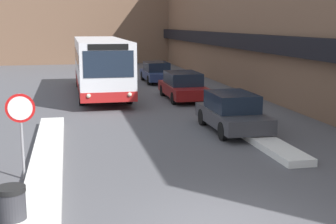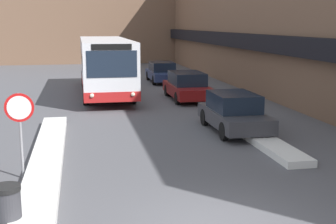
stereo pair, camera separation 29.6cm
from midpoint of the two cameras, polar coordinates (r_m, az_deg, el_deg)
name	(u,v)px [view 2 (the right image)]	position (r m, az deg, el deg)	size (l,w,h in m)	color
building_row_right	(255,7)	(34.81, 10.82, 12.43)	(5.50, 60.00, 10.49)	brown
snow_bank_left	(48,156)	(14.59, -13.89, -5.26)	(0.90, 10.72, 0.29)	silver
snow_bank_right	(259,138)	(16.90, 11.52, -3.07)	(0.90, 6.66, 0.23)	silver
city_bus	(105,64)	(27.55, -7.40, 5.78)	(2.69, 11.68, 3.21)	silver
parked_car_front	(234,112)	(18.09, 8.50, -0.03)	(1.82, 4.20, 1.48)	#38383D
parked_car_middle	(187,86)	(25.52, 2.69, 3.20)	(1.92, 4.70, 1.49)	maroon
parked_car_back	(162,72)	(33.09, -0.48, 4.90)	(1.79, 4.44, 1.42)	navy
stop_sign	(20,117)	(12.78, -16.99, -0.60)	(0.76, 0.08, 2.31)	gray
trash_bin	(7,208)	(9.93, -18.23, -11.11)	(0.59, 0.59, 0.95)	#38383D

